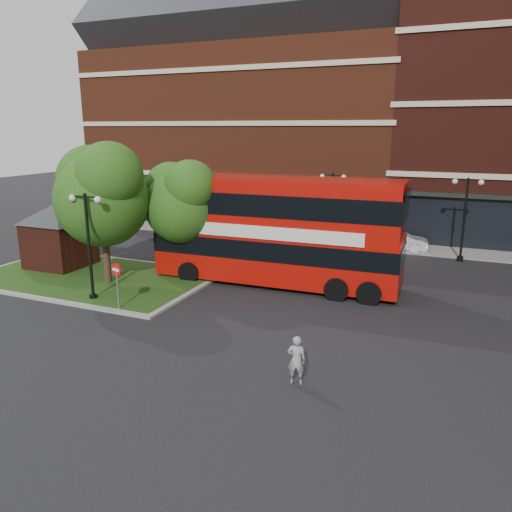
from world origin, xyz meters
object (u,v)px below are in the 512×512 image
at_px(bus, 276,224).
at_px(woman, 296,360).
at_px(car_silver, 225,230).
at_px(car_white, 397,240).

distance_m(bus, woman, 10.63).
xyz_separation_m(car_silver, car_white, (11.83, 1.50, -0.06)).
relative_size(bus, woman, 7.86).
bearing_deg(bus, car_silver, 127.99).
relative_size(bus, car_white, 3.21).
distance_m(woman, car_silver, 21.26).
distance_m(bus, car_white, 11.38).
relative_size(car_silver, car_white, 1.06).
xyz_separation_m(woman, car_silver, (-11.35, 17.98, -0.09)).
xyz_separation_m(bus, car_silver, (-7.06, 8.53, -2.42)).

